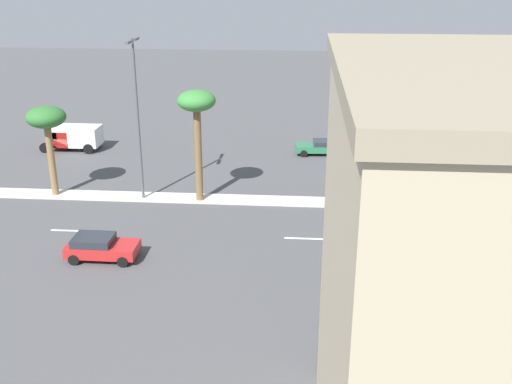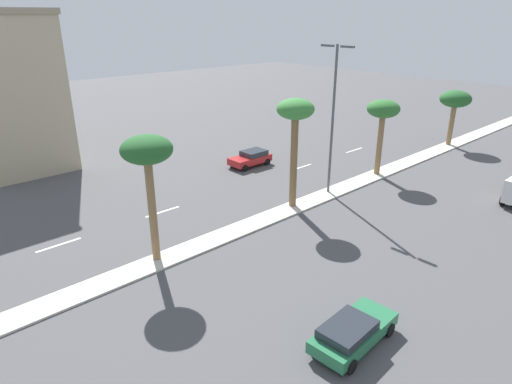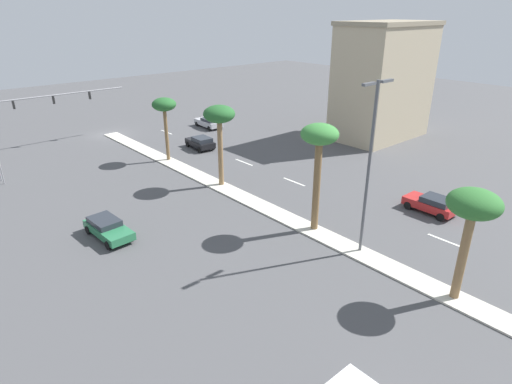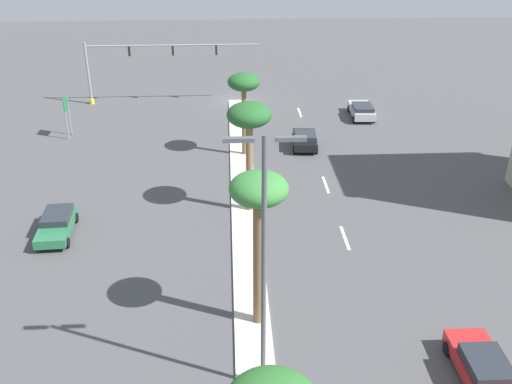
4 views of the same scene
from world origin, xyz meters
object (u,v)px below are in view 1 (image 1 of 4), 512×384
palm_tree_leading (367,118)px  box_truck (73,136)px  sedan_red_rear (100,247)px  sedan_green_front (322,147)px  palm_tree_inboard (47,121)px  commercial_building (459,318)px  directional_road_sign (506,121)px  palm_tree_front (197,109)px  palm_tree_near (511,128)px  street_lamp_trailing (137,110)px

palm_tree_leading → box_truck: (11.89, 25.48, -5.21)m
sedan_red_rear → sedan_green_front: bearing=-31.9°
palm_tree_inboard → sedan_green_front: 23.88m
commercial_building → directional_road_sign: bearing=-19.4°
directional_road_sign → palm_tree_leading: size_ratio=0.49×
palm_tree_front → palm_tree_leading: bearing=-90.2°
palm_tree_near → palm_tree_leading: (-0.05, 9.59, 0.55)m
palm_tree_leading → sedan_green_front: size_ratio=1.64×
directional_road_sign → palm_tree_near: size_ratio=0.54×
commercial_building → sedan_red_rear: (15.96, 16.04, -6.28)m
palm_tree_near → palm_tree_leading: size_ratio=0.90×
box_truck → palm_tree_leading: bearing=-115.0°
sedan_red_rear → street_lamp_trailing: bearing=-0.4°
palm_tree_front → sedan_green_front: (12.15, -9.16, -6.11)m
sedan_green_front → sedan_red_rear: bearing=148.1°
palm_tree_leading → commercial_building: bearing=-179.8°
directional_road_sign → commercial_building: 43.43m
commercial_building → palm_tree_near: size_ratio=2.08×
sedan_red_rear → directional_road_sign: bearing=-50.8°
palm_tree_leading → street_lamp_trailing: bearing=89.8°
palm_tree_inboard → street_lamp_trailing: 6.79m
palm_tree_leading → palm_tree_front: bearing=89.8°
palm_tree_near → palm_tree_leading: 9.61m
street_lamp_trailing → box_truck: size_ratio=2.17×
directional_road_sign → sedan_red_rear: bearing=129.2°
street_lamp_trailing → palm_tree_front: bearing=-90.5°
directional_road_sign → palm_tree_near: 16.41m
directional_road_sign → palm_tree_front: 30.56m
directional_road_sign → palm_tree_front: palm_tree_front is taller
palm_tree_inboard → sedan_red_rear: 12.73m
commercial_building → street_lamp_trailing: size_ratio=1.23×
palm_tree_inboard → box_truck: 12.78m
directional_road_sign → street_lamp_trailing: 34.20m
palm_tree_leading → palm_tree_inboard: bearing=89.4°
palm_tree_inboard → box_truck: bearing=14.0°
palm_tree_inboard → street_lamp_trailing: (-0.18, -6.71, 1.02)m
palm_tree_inboard → street_lamp_trailing: street_lamp_trailing is taller
street_lamp_trailing → box_truck: (11.82, 9.60, -5.46)m
sedan_green_front → palm_tree_front: bearing=143.0°
directional_road_sign → palm_tree_inboard: size_ratio=0.55×
palm_tree_inboard → box_truck: palm_tree_inboard is taller
palm_tree_near → palm_tree_inboard: (0.20, 32.18, -0.23)m
palm_tree_front → sedan_red_rear: size_ratio=1.95×
directional_road_sign → sedan_green_front: 17.32m
palm_tree_front → palm_tree_inboard: bearing=88.9°
directional_road_sign → palm_tree_near: palm_tree_near is taller
palm_tree_leading → box_truck: size_ratio=1.42×
street_lamp_trailing → sedan_red_rear: size_ratio=2.78×
palm_tree_inboard → sedan_green_front: (11.93, -20.08, -4.97)m
directional_road_sign → commercial_building: (-40.76, 14.32, 4.46)m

